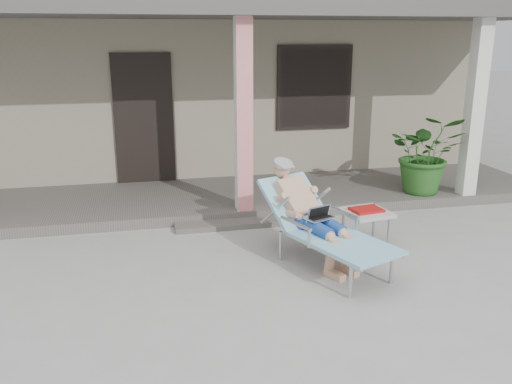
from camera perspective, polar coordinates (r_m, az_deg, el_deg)
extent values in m
plane|color=#9E9E99|center=(5.80, 2.94, -9.63)|extent=(60.00, 60.00, 0.00)
cube|color=gray|center=(11.65, -5.54, 11.13)|extent=(10.00, 5.00, 3.00)
cube|color=#474442|center=(11.62, -5.77, 19.25)|extent=(10.40, 5.40, 0.30)
cube|color=black|center=(9.09, -11.71, 7.52)|extent=(0.95, 0.06, 2.10)
cube|color=black|center=(9.52, 6.15, 10.88)|extent=(1.20, 0.06, 1.30)
cube|color=black|center=(9.52, 6.16, 10.88)|extent=(1.32, 0.05, 1.42)
cube|color=#605B56|center=(8.51, -2.37, -0.52)|extent=(10.00, 2.00, 0.15)
cube|color=red|center=(7.39, -1.32, 7.90)|extent=(0.22, 0.22, 2.61)
cube|color=silver|center=(8.76, 22.01, 8.05)|extent=(0.22, 0.22, 2.61)
cube|color=#474442|center=(8.15, -2.61, 18.72)|extent=(10.00, 2.30, 0.24)
cube|color=#605B56|center=(7.44, -0.80, -3.29)|extent=(2.00, 0.30, 0.07)
cylinder|color=#B7B7BC|center=(5.50, 9.92, -9.31)|extent=(0.04, 0.04, 0.35)
cylinder|color=#B7B7BC|center=(5.90, 14.10, -7.77)|extent=(0.04, 0.04, 0.35)
cylinder|color=#B7B7BC|center=(6.31, 2.60, -5.66)|extent=(0.04, 0.04, 0.35)
cylinder|color=#B7B7BC|center=(6.65, 6.70, -4.56)|extent=(0.04, 0.04, 0.35)
cube|color=#B7B7BC|center=(5.90, 9.19, -5.46)|extent=(0.98, 1.30, 0.03)
cube|color=#7DA2C1|center=(5.89, 9.20, -5.25)|extent=(1.08, 1.37, 0.04)
cube|color=#B7B7BC|center=(6.43, 4.12, -1.34)|extent=(0.76, 0.73, 0.47)
cube|color=#7DA2C1|center=(6.42, 4.13, -1.06)|extent=(0.87, 0.83, 0.53)
cylinder|color=#9D9D9F|center=(6.51, 2.72, 3.06)|extent=(0.30, 0.30, 0.12)
cube|color=silver|center=(6.12, 6.62, -2.69)|extent=(0.38, 0.32, 0.22)
cube|color=#B6B6B1|center=(6.79, 11.54, -2.14)|extent=(0.61, 0.61, 0.04)
cylinder|color=#B7B7BC|center=(6.60, 10.48, -4.67)|extent=(0.04, 0.04, 0.40)
cylinder|color=#B7B7BC|center=(6.77, 13.79, -4.33)|extent=(0.04, 0.04, 0.40)
cylinder|color=#B7B7BC|center=(6.97, 9.15, -3.47)|extent=(0.04, 0.04, 0.40)
cylinder|color=#B7B7BC|center=(7.13, 12.32, -3.18)|extent=(0.04, 0.04, 0.40)
cube|color=#AA1312|center=(6.78, 11.56, -1.84)|extent=(0.41, 0.33, 0.03)
cube|color=black|center=(6.90, 11.10, -1.54)|extent=(0.37, 0.08, 0.04)
imported|color=#26591E|center=(8.75, 17.51, 3.88)|extent=(1.40, 1.33, 1.23)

